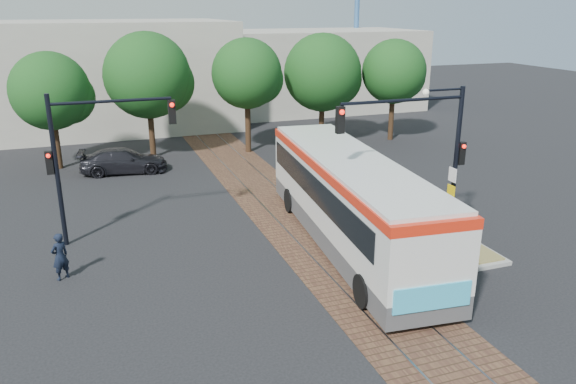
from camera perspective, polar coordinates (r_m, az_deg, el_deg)
name	(u,v)px	position (r m, az deg, el deg)	size (l,w,h in m)	color
ground	(325,250)	(22.04, 3.80, -5.89)	(120.00, 120.00, 0.00)	black
trackbed	(290,216)	(25.47, 0.21, -2.41)	(3.60, 40.00, 0.02)	brown
tree_row	(241,76)	(36.27, -4.84, 11.66)	(26.40, 5.60, 7.67)	#382314
warehouses	(181,73)	(48.01, -10.83, 11.79)	(40.00, 13.00, 8.00)	#ADA899
city_bus	(350,197)	(21.96, 6.31, -0.49)	(4.01, 13.48, 3.55)	#444346
traffic_island	(444,234)	(23.45, 15.60, -4.15)	(2.20, 5.20, 1.13)	gray
signal_pole_main	(430,143)	(21.84, 14.26, 4.89)	(5.49, 0.46, 6.00)	black
signal_pole_left	(86,148)	(22.95, -19.86, 4.23)	(4.99, 0.34, 6.00)	black
officer	(60,256)	(20.94, -22.16, -6.09)	(0.62, 0.41, 1.70)	black
parked_car	(124,161)	(33.24, -16.37, 3.07)	(1.96, 4.81, 1.40)	black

